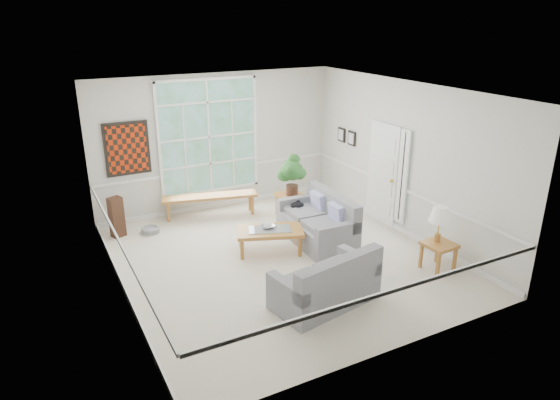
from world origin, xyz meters
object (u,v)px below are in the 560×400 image
Objects in this scene: coffee_table at (270,241)px; end_table at (290,205)px; loveseat_front at (325,277)px; side_table at (438,256)px; loveseat_right at (317,219)px.

coffee_table is 1.76m from end_table.
loveseat_front is 2.30m from side_table.
coffee_table is at bearing 78.80° from loveseat_front.
end_table reaches higher than coffee_table.
loveseat_front is 3.08× the size of end_table.
coffee_table is at bearing -130.94° from end_table.
loveseat_right is 3.48× the size of side_table.
loveseat_right is at bearing 51.67° from loveseat_front.
loveseat_right is 2.20m from loveseat_front.
coffee_table is (0.04, 1.95, -0.21)m from loveseat_front.
loveseat_front is at bearing -69.98° from coffee_table.
side_table is (1.25, -1.95, -0.22)m from loveseat_right.
end_table is (0.15, 1.33, -0.21)m from loveseat_right.
loveseat_right is at bearing 122.64° from side_table.
loveseat_right reaches higher than loveseat_front.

